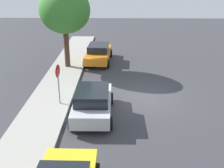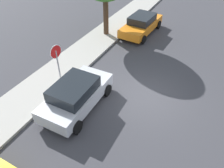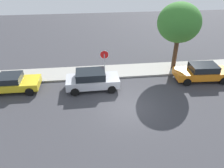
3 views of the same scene
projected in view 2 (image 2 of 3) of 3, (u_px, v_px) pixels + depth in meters
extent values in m
plane|color=#38383D|center=(146.00, 96.00, 11.78)|extent=(60.00, 60.00, 0.00)
cube|color=#9E9B93|center=(65.00, 68.00, 13.71)|extent=(32.00, 2.51, 0.14)
cylinder|color=gray|center=(59.00, 67.00, 12.02)|extent=(0.08, 0.08, 2.12)
cylinder|color=white|center=(56.00, 52.00, 11.39)|extent=(0.75, 0.11, 0.75)
cylinder|color=red|center=(56.00, 52.00, 11.39)|extent=(0.70, 0.11, 0.70)
cube|color=silver|center=(77.00, 96.00, 10.80)|extent=(4.19, 1.91, 0.66)
cube|color=black|center=(74.00, 89.00, 10.31)|extent=(2.29, 1.67, 0.57)
cylinder|color=black|center=(78.00, 80.00, 12.31)|extent=(0.64, 0.23, 0.64)
cylinder|color=black|center=(107.00, 90.00, 11.65)|extent=(0.64, 0.23, 0.64)
cylinder|color=black|center=(44.00, 113.00, 10.35)|extent=(0.64, 0.23, 0.64)
cylinder|color=black|center=(77.00, 127.00, 9.69)|extent=(0.64, 0.23, 0.64)
cube|color=orange|center=(141.00, 26.00, 17.35)|extent=(4.64, 2.03, 0.60)
cube|color=black|center=(142.00, 19.00, 17.03)|extent=(2.27, 1.70, 0.53)
cylinder|color=black|center=(139.00, 20.00, 18.92)|extent=(0.65, 0.25, 0.64)
cylinder|color=black|center=(159.00, 25.00, 18.21)|extent=(0.65, 0.25, 0.64)
cylinder|color=black|center=(122.00, 34.00, 16.85)|extent=(0.65, 0.25, 0.64)
cylinder|color=black|center=(143.00, 40.00, 16.13)|extent=(0.65, 0.25, 0.64)
cylinder|color=#422D1E|center=(106.00, 16.00, 16.47)|extent=(0.39, 0.39, 3.05)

